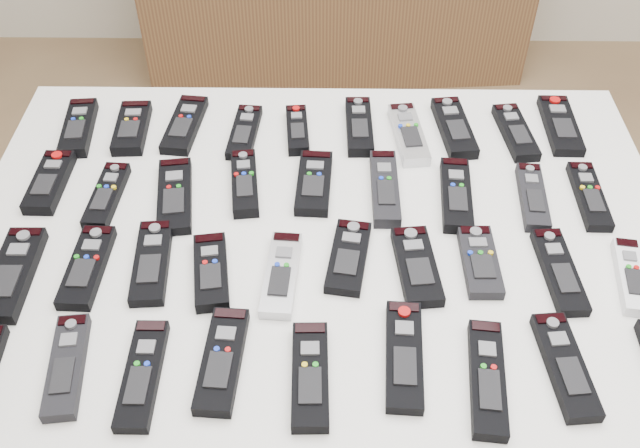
{
  "coord_description": "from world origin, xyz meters",
  "views": [
    {
      "loc": [
        -0.12,
        -0.84,
        1.67
      ],
      "look_at": [
        -0.13,
        0.03,
        0.8
      ],
      "focal_mm": 40.0,
      "sensor_mm": 36.0,
      "label": 1
    }
  ],
  "objects_px": {
    "remote_18": "(589,196)",
    "remote_30": "(67,366)",
    "remote_23": "(281,274)",
    "remote_26": "(480,261)",
    "remote_12": "(175,196)",
    "remote_36": "(565,366)",
    "remote_20": "(87,267)",
    "remote_33": "(310,376)",
    "remote_22": "(211,272)",
    "remote_31": "(142,374)",
    "remote_4": "(297,130)",
    "remote_10": "(49,182)",
    "remote_24": "(348,257)",
    "remote_15": "(385,188)",
    "remote_34": "(404,355)",
    "remote_7": "(454,128)",
    "remote_13": "(245,183)",
    "remote_25": "(417,266)",
    "remote_8": "(515,132)",
    "remote_16": "(456,195)",
    "remote_14": "(314,183)",
    "remote_19": "(13,274)",
    "remote_1": "(132,128)",
    "remote_28": "(631,276)",
    "remote_32": "(222,360)",
    "remote_0": "(79,128)",
    "remote_9": "(560,125)",
    "remote_2": "(185,125)",
    "remote_17": "(533,197)",
    "remote_11": "(107,196)",
    "table": "(320,254)",
    "remote_3": "(244,132)",
    "remote_6": "(408,134)",
    "remote_35": "(487,378)",
    "remote_27": "(559,271)",
    "remote_5": "(359,126)"
  },
  "relations": [
    {
      "from": "remote_18",
      "to": "remote_30",
      "type": "bearing_deg",
      "value": -155.35
    },
    {
      "from": "remote_23",
      "to": "remote_26",
      "type": "xyz_separation_m",
      "value": [
        0.33,
        0.03,
        0.0
      ]
    },
    {
      "from": "remote_12",
      "to": "remote_36",
      "type": "xyz_separation_m",
      "value": [
        0.63,
        -0.36,
        0.0
      ]
    },
    {
      "from": "remote_20",
      "to": "remote_33",
      "type": "distance_m",
      "value": 0.43
    },
    {
      "from": "remote_22",
      "to": "remote_31",
      "type": "xyz_separation_m",
      "value": [
        -0.08,
        -0.2,
        -0.0
      ]
    },
    {
      "from": "remote_4",
      "to": "remote_10",
      "type": "bearing_deg",
      "value": -164.7
    },
    {
      "from": "remote_24",
      "to": "remote_26",
      "type": "xyz_separation_m",
      "value": [
        0.22,
        -0.01,
        0.0
      ]
    },
    {
      "from": "remote_15",
      "to": "remote_34",
      "type": "height_order",
      "value": "remote_15"
    },
    {
      "from": "remote_7",
      "to": "remote_4",
      "type": "bearing_deg",
      "value": 175.25
    },
    {
      "from": "remote_23",
      "to": "remote_13",
      "type": "bearing_deg",
      "value": 113.93
    },
    {
      "from": "remote_25",
      "to": "remote_8",
      "type": "bearing_deg",
      "value": 51.96
    },
    {
      "from": "remote_16",
      "to": "remote_36",
      "type": "height_order",
      "value": "remote_16"
    },
    {
      "from": "remote_14",
      "to": "remote_15",
      "type": "distance_m",
      "value": 0.13
    },
    {
      "from": "remote_14",
      "to": "remote_30",
      "type": "bearing_deg",
      "value": -128.19
    },
    {
      "from": "remote_19",
      "to": "remote_34",
      "type": "bearing_deg",
      "value": -14.32
    },
    {
      "from": "remote_1",
      "to": "remote_14",
      "type": "distance_m",
      "value": 0.41
    },
    {
      "from": "remote_19",
      "to": "remote_28",
      "type": "distance_m",
      "value": 1.01
    },
    {
      "from": "remote_20",
      "to": "remote_12",
      "type": "bearing_deg",
      "value": 57.9
    },
    {
      "from": "remote_23",
      "to": "remote_4",
      "type": "bearing_deg",
      "value": 92.25
    },
    {
      "from": "remote_32",
      "to": "remote_18",
      "type": "bearing_deg",
      "value": 33.77
    },
    {
      "from": "remote_16",
      "to": "remote_34",
      "type": "xyz_separation_m",
      "value": [
        -0.12,
        -0.35,
        -0.0
      ]
    },
    {
      "from": "remote_12",
      "to": "remote_33",
      "type": "xyz_separation_m",
      "value": [
        0.26,
        -0.38,
        0.0
      ]
    },
    {
      "from": "remote_0",
      "to": "remote_9",
      "type": "bearing_deg",
      "value": -4.24
    },
    {
      "from": "remote_9",
      "to": "remote_28",
      "type": "height_order",
      "value": "same"
    },
    {
      "from": "remote_18",
      "to": "remote_9",
      "type": "bearing_deg",
      "value": 92.2
    },
    {
      "from": "remote_30",
      "to": "remote_31",
      "type": "xyz_separation_m",
      "value": [
        0.11,
        -0.01,
        -0.0
      ]
    },
    {
      "from": "remote_24",
      "to": "remote_28",
      "type": "height_order",
      "value": "remote_28"
    },
    {
      "from": "remote_2",
      "to": "remote_14",
      "type": "height_order",
      "value": "remote_14"
    },
    {
      "from": "remote_13",
      "to": "remote_17",
      "type": "bearing_deg",
      "value": -10.11
    },
    {
      "from": "remote_26",
      "to": "remote_32",
      "type": "xyz_separation_m",
      "value": [
        -0.41,
        -0.2,
        0.0
      ]
    },
    {
      "from": "remote_4",
      "to": "remote_7",
      "type": "relative_size",
      "value": 0.79
    },
    {
      "from": "remote_18",
      "to": "remote_25",
      "type": "distance_m",
      "value": 0.37
    },
    {
      "from": "remote_11",
      "to": "remote_17",
      "type": "distance_m",
      "value": 0.78
    },
    {
      "from": "table",
      "to": "remote_32",
      "type": "height_order",
      "value": "remote_32"
    },
    {
      "from": "remote_25",
      "to": "remote_33",
      "type": "relative_size",
      "value": 0.94
    },
    {
      "from": "remote_3",
      "to": "remote_24",
      "type": "bearing_deg",
      "value": -54.09
    },
    {
      "from": "remote_7",
      "to": "remote_12",
      "type": "distance_m",
      "value": 0.57
    },
    {
      "from": "remote_3",
      "to": "remote_6",
      "type": "distance_m",
      "value": 0.33
    },
    {
      "from": "remote_1",
      "to": "remote_15",
      "type": "height_order",
      "value": "same"
    },
    {
      "from": "remote_35",
      "to": "remote_3",
      "type": "bearing_deg",
      "value": 130.75
    },
    {
      "from": "remote_1",
      "to": "remote_33",
      "type": "bearing_deg",
      "value": -60.04
    },
    {
      "from": "remote_16",
      "to": "remote_20",
      "type": "distance_m",
      "value": 0.66
    },
    {
      "from": "remote_32",
      "to": "remote_4",
      "type": "bearing_deg",
      "value": 84.34
    },
    {
      "from": "remote_3",
      "to": "remote_4",
      "type": "distance_m",
      "value": 0.11
    },
    {
      "from": "remote_7",
      "to": "remote_12",
      "type": "relative_size",
      "value": 0.95
    },
    {
      "from": "remote_6",
      "to": "remote_27",
      "type": "xyz_separation_m",
      "value": [
        0.22,
        -0.36,
        -0.0
      ]
    },
    {
      "from": "remote_5",
      "to": "remote_31",
      "type": "relative_size",
      "value": 0.95
    },
    {
      "from": "remote_35",
      "to": "remote_24",
      "type": "bearing_deg",
      "value": 135.62
    },
    {
      "from": "remote_30",
      "to": "remote_34",
      "type": "xyz_separation_m",
      "value": [
        0.49,
        0.02,
        -0.0
      ]
    },
    {
      "from": "remote_0",
      "to": "remote_33",
      "type": "bearing_deg",
      "value": -55.81
    }
  ]
}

